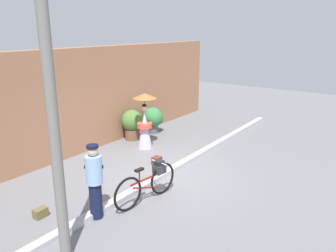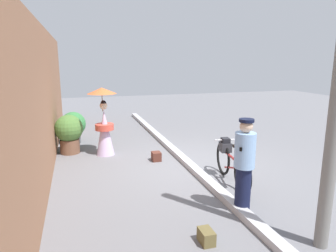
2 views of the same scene
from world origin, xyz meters
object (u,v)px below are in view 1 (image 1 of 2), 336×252
backpack_on_pavement (157,161)px  utility_pole (53,123)px  person_with_parasol (145,121)px  person_officer (95,180)px  backpack_spare (41,213)px  potted_plant_by_door (133,123)px  potted_plant_small (153,119)px  bicycle_near_officer (149,182)px

backpack_on_pavement → utility_pole: size_ratio=0.05×
person_with_parasol → utility_pole: bearing=-154.5°
person_officer → utility_pole: 2.03m
person_officer → backpack_spare: bearing=125.6°
potted_plant_by_door → potted_plant_small: 1.05m
person_officer → potted_plant_by_door: (4.33, 2.80, -0.25)m
utility_pole → potted_plant_small: bearing=26.1°
bicycle_near_officer → backpack_on_pavement: (1.77, 1.13, -0.34)m
backpack_spare → bicycle_near_officer: bearing=-35.9°
potted_plant_by_door → backpack_on_pavement: (-1.34, -2.09, -0.48)m
potted_plant_by_door → backpack_spare: bearing=-159.7°
person_with_parasol → potted_plant_by_door: size_ratio=1.69×
utility_pole → backpack_spare: bearing=70.7°
person_with_parasol → backpack_spare: person_with_parasol is taller
backpack_spare → person_with_parasol: bearing=11.8°
potted_plant_small → backpack_spare: (-6.05, -1.74, -0.44)m
bicycle_near_officer → potted_plant_by_door: bearing=45.9°
potted_plant_by_door → backpack_spare: (-5.01, -1.85, -0.49)m
potted_plant_small → bicycle_near_officer: bearing=-143.2°
backpack_spare → utility_pole: (-0.52, -1.48, 2.30)m
person_officer → person_with_parasol: 4.34m
potted_plant_by_door → potted_plant_small: (1.04, -0.11, -0.05)m
person_officer → backpack_spare: person_officer is taller
backpack_spare → utility_pole: bearing=-109.3°
potted_plant_small → backpack_spare: potted_plant_small is taller
potted_plant_small → person_officer: bearing=-153.4°
potted_plant_small → potted_plant_by_door: bearing=174.1°
person_officer → backpack_spare: (-0.68, 0.95, -0.74)m
bicycle_near_officer → potted_plant_small: (4.16, 3.11, 0.09)m
bicycle_near_officer → utility_pole: size_ratio=0.38×
bicycle_near_officer → person_with_parasol: person_with_parasol is taller
person_with_parasol → bicycle_near_officer: bearing=-139.2°
potted_plant_by_door → backpack_spare: 5.36m
person_officer → person_with_parasol: person_with_parasol is taller
potted_plant_by_door → potted_plant_small: potted_plant_by_door is taller
potted_plant_by_door → potted_plant_small: bearing=-5.9°
utility_pole → backpack_on_pavement: bearing=16.5°
backpack_on_pavement → backpack_spare: 3.67m
person_officer → utility_pole: utility_pole is taller
person_with_parasol → utility_pole: 5.85m
bicycle_near_officer → potted_plant_by_door: size_ratio=1.71×
person_officer → potted_plant_by_door: 5.16m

